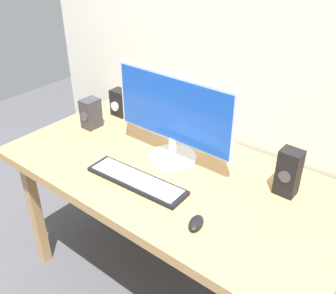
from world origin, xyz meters
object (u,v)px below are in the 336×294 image
(keyboard_primary, at_px, (137,180))
(audio_controller, at_px, (120,103))
(desk, at_px, (171,183))
(monitor, at_px, (174,116))
(speaker_right, at_px, (288,172))
(mouse, at_px, (196,223))
(speaker_left, at_px, (91,113))

(keyboard_primary, bearing_deg, audio_controller, 140.52)
(desk, distance_m, monitor, 0.31)
(desk, xyz_separation_m, monitor, (-0.06, 0.09, 0.29))
(desk, xyz_separation_m, audio_controller, (-0.58, 0.27, 0.14))
(keyboard_primary, bearing_deg, desk, 68.55)
(speaker_right, relative_size, audio_controller, 1.35)
(mouse, bearing_deg, audio_controller, 134.70)
(mouse, xyz_separation_m, speaker_left, (-0.90, 0.29, 0.06))
(monitor, relative_size, audio_controller, 4.14)
(desk, height_order, speaker_left, speaker_left)
(desk, relative_size, speaker_right, 7.89)
(speaker_right, bearing_deg, desk, -159.63)
(keyboard_primary, xyz_separation_m, speaker_left, (-0.54, 0.23, 0.07))
(speaker_right, xyz_separation_m, speaker_left, (-1.07, -0.11, -0.02))
(monitor, bearing_deg, speaker_left, -177.28)
(desk, xyz_separation_m, speaker_left, (-0.60, 0.07, 0.15))
(keyboard_primary, height_order, speaker_right, speaker_right)
(audio_controller, bearing_deg, desk, -24.79)
(monitor, xyz_separation_m, speaker_right, (0.52, 0.08, -0.12))
(keyboard_primary, height_order, speaker_left, speaker_left)
(speaker_right, bearing_deg, mouse, -113.16)
(speaker_left, bearing_deg, monitor, 2.72)
(mouse, distance_m, speaker_left, 0.94)
(monitor, distance_m, keyboard_primary, 0.33)
(mouse, relative_size, audio_controller, 0.61)
(speaker_right, height_order, audio_controller, speaker_right)
(monitor, height_order, mouse, monitor)
(desk, bearing_deg, speaker_right, 20.37)
(monitor, relative_size, speaker_right, 3.07)
(speaker_left, bearing_deg, mouse, -17.96)
(keyboard_primary, bearing_deg, mouse, -10.15)
(speaker_left, height_order, audio_controller, speaker_left)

